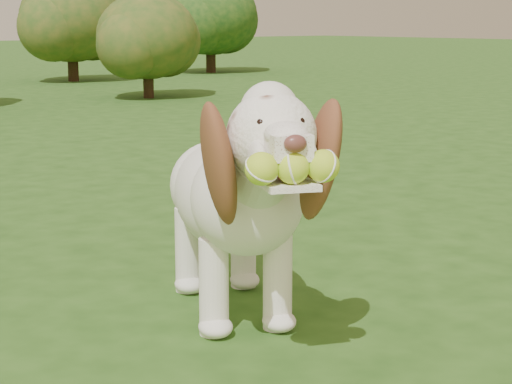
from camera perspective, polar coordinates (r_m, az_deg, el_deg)
ground at (r=3.41m, az=-12.75°, el=-6.90°), size 80.00×80.00×0.00m
dog at (r=2.99m, az=-1.32°, el=0.09°), size 0.84×1.29×0.88m
shrub_f at (r=15.36m, az=-12.23°, el=11.24°), size 1.77×1.77×1.83m
shrub_d at (r=11.86m, az=-7.26°, el=10.27°), size 1.38×1.38×1.43m
shrub_h at (r=17.57m, az=-3.06°, el=11.71°), size 1.89×1.89×1.96m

